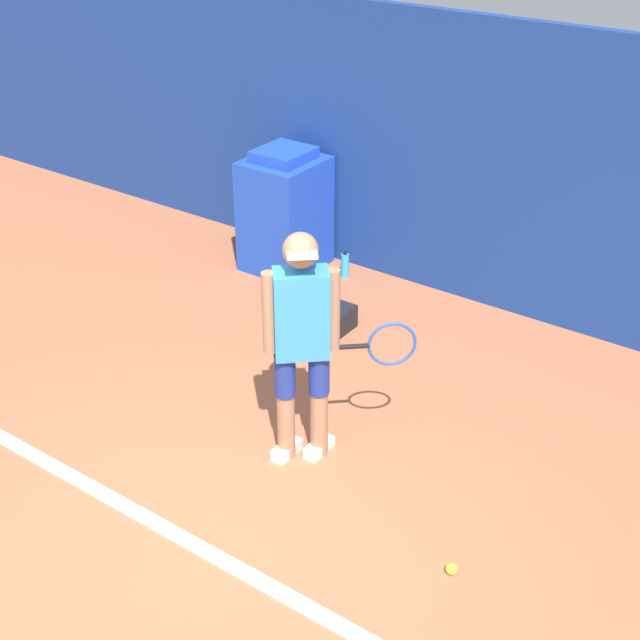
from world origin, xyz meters
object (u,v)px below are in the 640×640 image
Objects in this scene: covered_chair at (285,212)px; water_bottle at (345,265)px; equipment_bag at (312,313)px; tennis_ball at (451,569)px; tennis_player at (304,339)px.

covered_chair reaches higher than water_bottle.
equipment_bag is at bearing -73.42° from water_bottle.
equipment_bag is 0.92m from water_bottle.
tennis_ball is at bearing -39.50° from covered_chair.
water_bottle is (-1.26, 2.35, -0.79)m from tennis_player.
equipment_bag is at bearing -41.41° from covered_chair.
covered_chair is 1.68× the size of equipment_bag.
equipment_bag is at bearing 82.65° from tennis_player.
tennis_ball is 4.15m from covered_chair.
tennis_player reaches higher than equipment_bag.
tennis_player is 1.64m from tennis_ball.
water_bottle is at bearing 106.58° from equipment_bag.
tennis_ball is at bearing -38.76° from equipment_bag.
equipment_bag is (-2.32, 1.86, 0.07)m from tennis_ball.
water_bottle is (-0.26, 0.88, 0.02)m from equipment_bag.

